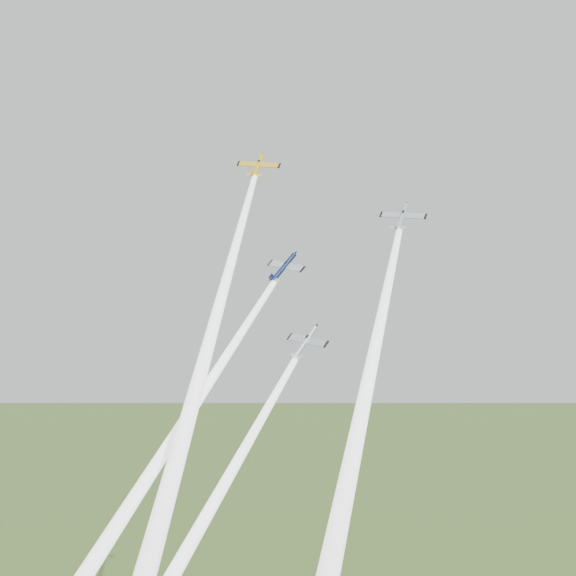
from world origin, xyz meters
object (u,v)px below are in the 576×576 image
object	(u,v)px
plane_yellow	(258,166)
plane_navy	(284,267)
plane_silver_low	(305,342)
plane_silver_right	(402,217)

from	to	relation	value
plane_yellow	plane_navy	xyz separation A→B (m)	(7.95, -4.09, -18.05)
plane_silver_low	plane_yellow	bearing A→B (deg)	160.14
plane_yellow	plane_silver_right	world-z (taller)	plane_yellow
plane_yellow	plane_silver_low	size ratio (longest dim) A/B	1.00
plane_yellow	plane_silver_low	xyz separation A→B (m)	(14.53, -8.38, -29.66)
plane_navy	plane_silver_right	bearing A→B (deg)	29.83
plane_yellow	plane_silver_right	distance (m)	27.68
plane_silver_right	plane_navy	bearing A→B (deg)	-173.11
plane_navy	plane_silver_right	xyz separation A→B (m)	(17.45, 5.89, 7.17)
plane_navy	plane_silver_low	bearing A→B (deg)	-21.88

